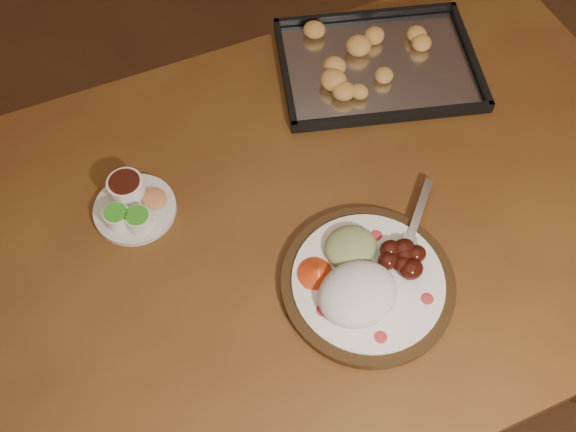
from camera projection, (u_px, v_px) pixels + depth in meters
ground at (239, 355)px, 1.78m from camera, size 4.00×4.00×0.00m
dining_table at (286, 250)px, 1.21m from camera, size 1.58×1.04×0.75m
dinner_plate at (365, 281)px, 1.05m from camera, size 0.35×0.29×0.07m
condiment_saucer at (132, 204)px, 1.13m from camera, size 0.15×0.15×0.05m
baking_tray at (378, 64)px, 1.31m from camera, size 0.48×0.42×0.04m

